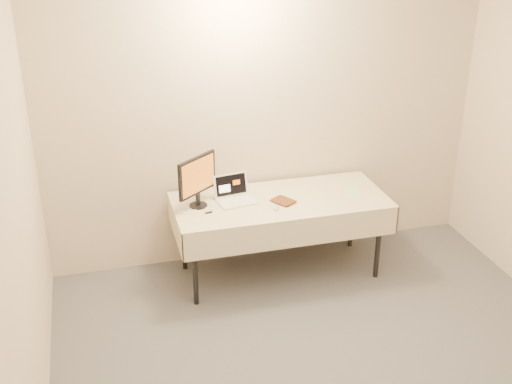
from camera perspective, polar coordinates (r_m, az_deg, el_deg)
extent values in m
cube|color=beige|center=(5.75, 0.93, 6.75)|extent=(4.00, 0.10, 2.70)
cylinder|color=black|center=(5.33, -5.45, -6.77)|extent=(0.04, 0.04, 0.69)
cylinder|color=black|center=(5.78, 10.80, -4.47)|extent=(0.04, 0.04, 0.69)
cylinder|color=black|center=(5.84, -6.48, -3.85)|extent=(0.04, 0.04, 0.69)
cylinder|color=black|center=(6.25, 8.52, -1.96)|extent=(0.04, 0.04, 0.69)
cube|color=gray|center=(5.58, 2.17, -0.92)|extent=(1.80, 0.75, 0.04)
cube|color=beige|center=(5.57, 2.18, -0.69)|extent=(1.86, 0.81, 0.01)
cube|color=beige|center=(5.29, 3.44, -3.75)|extent=(1.86, 0.01, 0.25)
cube|color=beige|center=(5.97, 1.02, -0.23)|extent=(1.86, 0.01, 0.25)
cube|color=beige|center=(5.45, -7.21, -3.00)|extent=(0.01, 0.81, 0.25)
cube|color=beige|center=(5.94, 10.72, -0.81)|extent=(0.01, 0.81, 0.25)
cube|color=white|center=(5.50, -1.74, -0.86)|extent=(0.34, 0.26, 0.02)
cube|color=white|center=(5.57, -2.26, 0.65)|extent=(0.31, 0.10, 0.20)
cube|color=black|center=(5.57, -2.26, 0.65)|extent=(0.28, 0.08, 0.17)
cylinder|color=black|center=(5.46, -5.15, -1.20)|extent=(0.21, 0.21, 0.01)
cube|color=black|center=(5.43, -5.18, -0.62)|extent=(0.04, 0.04, 0.11)
cube|color=black|center=(5.34, -5.26, 1.49)|extent=(0.36, 0.29, 0.33)
cube|color=#C46617|center=(5.34, -5.26, 1.49)|extent=(0.31, 0.25, 0.28)
imported|color=#90421A|center=(5.43, 1.96, -0.23)|extent=(0.13, 0.09, 0.19)
cube|color=black|center=(5.67, -2.90, 0.12)|extent=(0.15, 0.08, 0.06)
cube|color=#FF2C0C|center=(5.64, -2.78, 0.01)|extent=(0.10, 0.02, 0.03)
ellipsoid|color=#BCBCBF|center=(5.40, 1.79, -1.37)|extent=(0.07, 0.11, 0.02)
cube|color=#C2E4B5|center=(5.77, 8.61, 0.04)|extent=(0.17, 0.28, 0.00)
cube|color=black|center=(5.33, -4.23, -1.83)|extent=(0.06, 0.03, 0.01)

